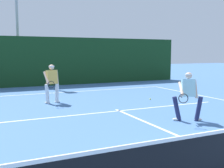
{
  "coord_description": "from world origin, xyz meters",
  "views": [
    {
      "loc": [
        -4.52,
        -2.91,
        2.16
      ],
      "look_at": [
        -0.21,
        6.32,
        1.0
      ],
      "focal_mm": 44.22,
      "sensor_mm": 36.0,
      "label": 1
    }
  ],
  "objects_px": {
    "tennis_ball": "(150,99)",
    "light_pole": "(17,8)",
    "player_near": "(188,94)",
    "player_far": "(52,82)"
  },
  "relations": [
    {
      "from": "player_near",
      "to": "light_pole",
      "type": "height_order",
      "value": "light_pole"
    },
    {
      "from": "player_near",
      "to": "light_pole",
      "type": "xyz_separation_m",
      "value": [
        -3.59,
        13.21,
        4.33
      ]
    },
    {
      "from": "player_far",
      "to": "tennis_ball",
      "type": "bearing_deg",
      "value": 155.62
    },
    {
      "from": "tennis_ball",
      "to": "light_pole",
      "type": "relative_size",
      "value": 0.01
    },
    {
      "from": "tennis_ball",
      "to": "light_pole",
      "type": "distance_m",
      "value": 11.66
    },
    {
      "from": "player_near",
      "to": "player_far",
      "type": "height_order",
      "value": "player_far"
    },
    {
      "from": "player_far",
      "to": "light_pole",
      "type": "xyz_separation_m",
      "value": [
        -0.4,
        8.3,
        4.26
      ]
    },
    {
      "from": "player_near",
      "to": "tennis_ball",
      "type": "distance_m",
      "value": 4.09
    },
    {
      "from": "tennis_ball",
      "to": "light_pole",
      "type": "xyz_separation_m",
      "value": [
        -4.69,
        9.35,
        5.15
      ]
    },
    {
      "from": "player_near",
      "to": "light_pole",
      "type": "distance_m",
      "value": 14.35
    }
  ]
}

